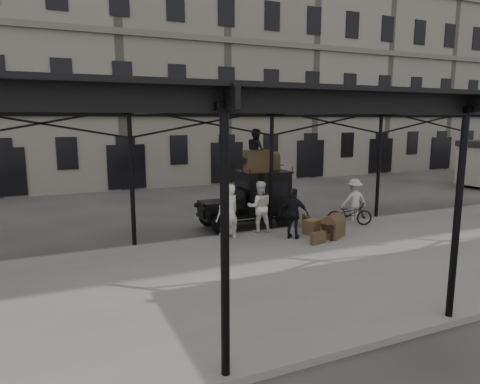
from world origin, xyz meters
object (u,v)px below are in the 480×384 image
object	(u,v)px
steamer_trunk_roof_near	(257,163)
porter_left	(230,212)
steamer_trunk_platform	(333,228)
taxi	(255,196)
porter_official	(294,214)
bicycle	(349,214)

from	to	relation	value
steamer_trunk_roof_near	porter_left	bearing A→B (deg)	-134.62
steamer_trunk_roof_near	steamer_trunk_platform	distance (m)	3.80
steamer_trunk_roof_near	taxi	bearing A→B (deg)	77.14
porter_official	bicycle	bearing A→B (deg)	-122.02
taxi	porter_official	distance (m)	2.60
taxi	porter_left	xyz separation A→B (m)	(-1.81, -1.71, -0.12)
bicycle	steamer_trunk_roof_near	bearing A→B (deg)	81.87
steamer_trunk_roof_near	steamer_trunk_platform	size ratio (longest dim) A/B	1.07
porter_left	steamer_trunk_roof_near	bearing A→B (deg)	-156.06
porter_official	steamer_trunk_roof_near	bearing A→B (deg)	-38.83
steamer_trunk_roof_near	steamer_trunk_platform	bearing A→B (deg)	-54.88
porter_official	bicycle	distance (m)	2.99
porter_left	steamer_trunk_platform	bearing A→B (deg)	142.31
taxi	bicycle	bearing A→B (deg)	-32.06
porter_official	steamer_trunk_roof_near	world-z (taller)	steamer_trunk_roof_near
porter_left	steamer_trunk_roof_near	size ratio (longest dim) A/B	1.95
steamer_trunk_platform	porter_left	bearing A→B (deg)	127.35
porter_official	steamer_trunk_roof_near	size ratio (longest dim) A/B	1.80
porter_official	steamer_trunk_platform	bearing A→B (deg)	-152.77
porter_left	steamer_trunk_roof_near	distance (m)	2.69
porter_left	steamer_trunk_platform	world-z (taller)	porter_left
porter_left	bicycle	bearing A→B (deg)	161.31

